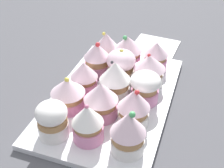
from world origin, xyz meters
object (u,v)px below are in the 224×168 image
cupcake_4 (52,119)px  cupcake_13 (134,107)px  cupcake_11 (149,70)px  cupcake_8 (101,100)px  cupcake_3 (68,93)px  cupcake_14 (128,132)px  baking_tray (112,98)px  cupcake_7 (115,80)px  cupcake_12 (145,87)px  cupcake_5 (128,49)px  cupcake_0 (106,47)px  cupcake_6 (121,66)px  cupcake_10 (156,56)px  napkin (155,46)px  cupcake_1 (97,59)px  cupcake_9 (90,123)px  cupcake_2 (84,76)px

cupcake_4 → cupcake_13: size_ratio=0.87×
cupcake_11 → cupcake_8: bearing=-25.0°
cupcake_3 → cupcake_14: bearing=64.5°
baking_tray → cupcake_7: size_ratio=4.28×
cupcake_12 → cupcake_5: bearing=-149.5°
cupcake_8 → baking_tray: bearing=-179.7°
cupcake_12 → cupcake_0: bearing=-133.8°
cupcake_6 → cupcake_8: size_ratio=1.04×
cupcake_8 → cupcake_11: bearing=155.0°
cupcake_3 → cupcake_13: size_ratio=0.87×
cupcake_13 → baking_tray: bearing=-135.2°
cupcake_14 → cupcake_7: bearing=-152.8°
cupcake_3 → cupcake_7: size_ratio=0.83×
cupcake_0 → cupcake_6: (6.65, 5.58, 0.05)cm
cupcake_8 → cupcake_10: cupcake_8 is taller
cupcake_12 → napkin: bearing=-172.8°
cupcake_6 → cupcake_13: size_ratio=0.96×
cupcake_3 → cupcake_14: cupcake_14 is taller
cupcake_4 → napkin: size_ratio=0.60×
cupcake_11 → cupcake_12: bearing=6.1°
cupcake_7 → cupcake_1: bearing=-135.5°
cupcake_1 → napkin: bearing=153.3°
napkin → cupcake_3: bearing=-18.4°
cupcake_5 → cupcake_14: size_ratio=0.86×
cupcake_9 → cupcake_10: (-24.62, 5.56, -0.23)cm
baking_tray → cupcake_7: 4.82cm
cupcake_3 → cupcake_9: bearing=48.5°
cupcake_5 → cupcake_9: cupcake_9 is taller
cupcake_2 → cupcake_14: cupcake_14 is taller
cupcake_7 → napkin: 25.19cm
cupcake_3 → cupcake_7: (-5.89, 7.24, 0.79)cm
cupcake_5 → cupcake_10: bearing=86.0°
cupcake_2 → cupcake_6: 8.10cm
cupcake_2 → cupcake_12: size_ratio=1.05×
cupcake_13 → napkin: 31.16cm
cupcake_6 → cupcake_10: bearing=138.3°
cupcake_10 → cupcake_8: bearing=-17.8°
cupcake_5 → cupcake_7: 13.05cm
cupcake_2 → cupcake_8: (6.09, 5.96, 0.26)cm
cupcake_3 → cupcake_6: (-11.61, 6.56, 0.28)cm
cupcake_7 → cupcake_14: same height
cupcake_4 → cupcake_5: size_ratio=0.95×
cupcake_0 → cupcake_13: cupcake_13 is taller
cupcake_0 → cupcake_6: bearing=40.0°
cupcake_8 → napkin: 31.02cm
cupcake_5 → cupcake_13: bearing=19.8°
cupcake_11 → cupcake_0: bearing=-116.9°
napkin → cupcake_1: bearing=-26.7°
cupcake_12 → cupcake_11: bearing=-173.9°
cupcake_0 → cupcake_12: bearing=46.2°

